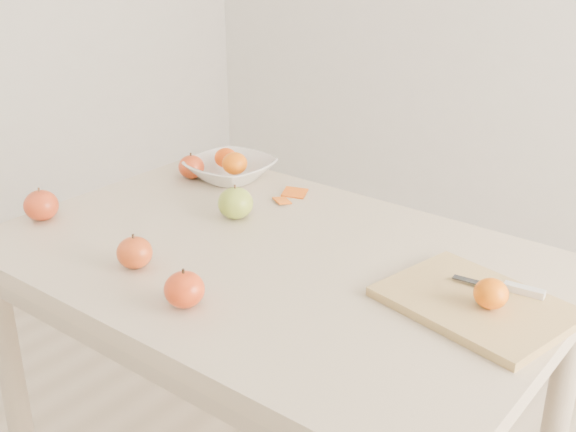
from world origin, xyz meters
The scene contains 14 objects.
table centered at (0.00, 0.00, 0.65)m, with size 1.20×0.80×0.75m.
cutting_board centered at (0.43, 0.05, 0.76)m, with size 0.33×0.24×0.02m, color tan.
board_tangerine centered at (0.46, 0.04, 0.80)m, with size 0.06×0.06×0.05m, color orange.
fruit_bowl centered at (-0.38, 0.28, 0.78)m, with size 0.22×0.22×0.05m, color white.
bowl_tangerine_near centered at (-0.40, 0.29, 0.80)m, with size 0.06×0.06×0.05m, color #DA3A07.
bowl_tangerine_far centered at (-0.35, 0.26, 0.81)m, with size 0.07×0.07×0.06m, color #DC5D07.
orange_peel_a centered at (-0.17, 0.29, 0.75)m, with size 0.06×0.04×0.00m, color #E45B10.
orange_peel_b centered at (-0.17, 0.24, 0.75)m, with size 0.04×0.04×0.00m, color #D95C0F.
paring_knife centered at (0.48, 0.13, 0.78)m, with size 0.17×0.05×0.01m.
apple_green centered at (-0.19, 0.09, 0.79)m, with size 0.08×0.08×0.08m, color olive.
apple_red_c centered at (-0.18, -0.22, 0.78)m, with size 0.07×0.07×0.07m, color maroon.
apple_red_d centered at (-0.54, -0.20, 0.79)m, with size 0.08×0.08×0.07m, color maroon.
apple_red_e centered at (0.01, -0.27, 0.78)m, with size 0.08×0.08×0.07m, color #A30909.
apple_red_a centered at (-0.47, 0.22, 0.78)m, with size 0.07×0.07×0.06m, color maroon.
Camera 1 is at (0.87, -1.06, 1.43)m, focal length 45.00 mm.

